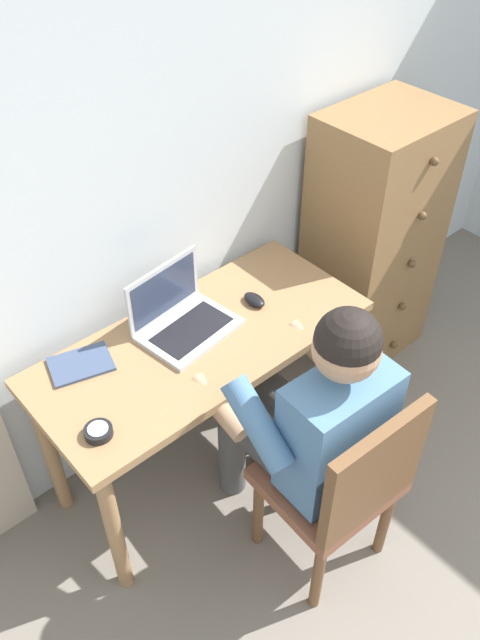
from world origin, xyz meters
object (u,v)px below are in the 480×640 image
at_px(person_seated, 309,415).
at_px(notebook_pad, 81,364).
at_px(desk, 202,361).
at_px(desk_clock, 98,432).
at_px(dresser, 373,242).
at_px(chair, 343,483).
at_px(computer_mouse, 254,300).
at_px(laptop, 181,316).

relative_size(person_seated, notebook_pad, 5.69).
distance_m(desk, desk_clock, 0.54).
relative_size(dresser, chair, 1.42).
height_order(chair, computer_mouse, chair).
bearing_deg(desk_clock, chair, -42.37).
xyz_separation_m(dresser, laptop, (-1.08, 0.02, 0.16)).
xyz_separation_m(chair, computer_mouse, (0.21, 0.68, 0.26)).
height_order(dresser, chair, dresser).
height_order(laptop, desk_clock, laptop).
distance_m(desk, notebook_pad, 0.45).
xyz_separation_m(dresser, notebook_pad, (-1.47, 0.09, 0.11)).
distance_m(person_seated, desk_clock, 0.68).
bearing_deg(chair, desk, 96.09).
bearing_deg(laptop, notebook_pad, 169.35).
relative_size(chair, computer_mouse, 8.76).
relative_size(desk_clock, notebook_pad, 0.43).
bearing_deg(person_seated, chair, -92.50).
height_order(chair, person_seated, person_seated).
bearing_deg(desk, computer_mouse, 4.49).
height_order(desk, person_seated, person_seated).
height_order(dresser, laptop, dresser).
bearing_deg(person_seated, notebook_pad, 126.29).
bearing_deg(computer_mouse, desk_clock, -167.62).
bearing_deg(person_seated, computer_mouse, 67.83).
bearing_deg(computer_mouse, dresser, 5.67).
distance_m(desk, chair, 0.67).
bearing_deg(laptop, computer_mouse, -14.49).
bearing_deg(desk, laptop, 97.41).
height_order(dresser, person_seated, dresser).
bearing_deg(desk_clock, laptop, 24.57).
height_order(computer_mouse, desk_clock, computer_mouse).
relative_size(dresser, computer_mouse, 12.44).
relative_size(dresser, laptop, 3.36).
xyz_separation_m(computer_mouse, desk_clock, (-0.79, -0.15, -0.00)).
xyz_separation_m(person_seated, laptop, (-0.09, 0.57, 0.11)).
xyz_separation_m(desk, chair, (0.07, -0.66, -0.13)).
bearing_deg(dresser, desk_clock, -172.49).
distance_m(chair, notebook_pad, 0.98).
xyz_separation_m(desk, person_seated, (0.08, -0.47, 0.05)).
xyz_separation_m(laptop, desk_clock, (-0.50, -0.23, -0.04)).
xyz_separation_m(chair, notebook_pad, (-0.46, 0.83, 0.25)).
height_order(desk, computer_mouse, computer_mouse).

